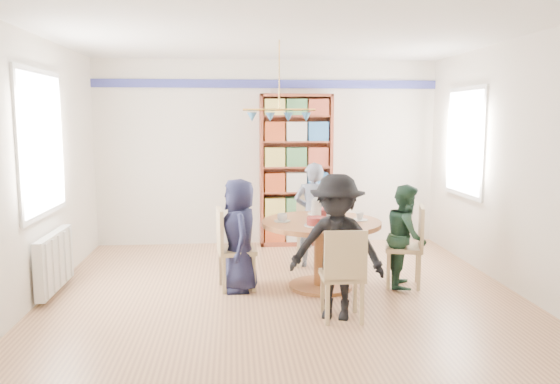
{
  "coord_description": "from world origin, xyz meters",
  "views": [
    {
      "loc": [
        -0.52,
        -5.53,
        1.86
      ],
      "look_at": [
        0.0,
        0.4,
        1.05
      ],
      "focal_mm": 35.0,
      "sensor_mm": 36.0,
      "label": 1
    }
  ],
  "objects": [
    {
      "name": "chair_right",
      "position": [
        1.44,
        0.22,
        0.5
      ],
      "size": [
        0.49,
        0.49,
        0.9
      ],
      "color": "tan",
      "rests_on": "ground"
    },
    {
      "name": "chair_left",
      "position": [
        -0.56,
        0.28,
        0.49
      ],
      "size": [
        0.44,
        0.44,
        0.9
      ],
      "color": "tan",
      "rests_on": "ground"
    },
    {
      "name": "person_right",
      "position": [
        1.38,
        0.22,
        0.57
      ],
      "size": [
        0.57,
        0.65,
        1.14
      ],
      "primitive_type": "imported",
      "rotation": [
        0.0,
        0.0,
        1.29
      ],
      "color": "#1C3829",
      "rests_on": "ground"
    },
    {
      "name": "dining_table",
      "position": [
        0.44,
        0.24,
        0.56
      ],
      "size": [
        1.3,
        1.3,
        0.75
      ],
      "color": "brown",
      "rests_on": "ground"
    },
    {
      "name": "chair_far",
      "position": [
        0.48,
        1.29,
        0.49
      ],
      "size": [
        0.44,
        0.44,
        0.88
      ],
      "color": "tan",
      "rests_on": "ground"
    },
    {
      "name": "person_near",
      "position": [
        0.43,
        -0.68,
        0.68
      ],
      "size": [
        0.99,
        0.77,
        1.35
      ],
      "primitive_type": "imported",
      "rotation": [
        0.0,
        0.0,
        -0.34
      ],
      "color": "black",
      "rests_on": "ground"
    },
    {
      "name": "room_shell",
      "position": [
        -0.26,
        0.87,
        1.65
      ],
      "size": [
        5.0,
        5.0,
        5.0
      ],
      "color": "white",
      "rests_on": "ground"
    },
    {
      "name": "bookshelf",
      "position": [
        0.4,
        2.34,
        1.08
      ],
      "size": [
        1.05,
        0.31,
        2.2
      ],
      "color": "maroon",
      "rests_on": "ground"
    },
    {
      "name": "chair_near",
      "position": [
        0.48,
        -0.79,
        0.48
      ],
      "size": [
        0.4,
        0.4,
        0.87
      ],
      "color": "tan",
      "rests_on": "ground"
    },
    {
      "name": "person_left",
      "position": [
        -0.45,
        0.22,
        0.61
      ],
      "size": [
        0.46,
        0.64,
        1.22
      ],
      "primitive_type": "imported",
      "rotation": [
        0.0,
        0.0,
        -1.44
      ],
      "color": "#171934",
      "rests_on": "ground"
    },
    {
      "name": "tableware",
      "position": [
        0.41,
        0.26,
        0.81
      ],
      "size": [
        1.03,
        1.03,
        0.27
      ],
      "color": "white",
      "rests_on": "dining_table"
    },
    {
      "name": "radiator",
      "position": [
        -2.42,
        0.3,
        0.35
      ],
      "size": [
        0.12,
        1.0,
        0.6
      ],
      "color": "silver",
      "rests_on": "ground"
    },
    {
      "name": "person_far",
      "position": [
        0.48,
        1.11,
        0.66
      ],
      "size": [
        0.53,
        0.39,
        1.32
      ],
      "primitive_type": "imported",
      "rotation": [
        0.0,
        0.0,
        2.97
      ],
      "color": "gray",
      "rests_on": "ground"
    },
    {
      "name": "ground",
      "position": [
        0.0,
        0.0,
        0.0
      ],
      "size": [
        5.0,
        5.0,
        0.0
      ],
      "primitive_type": "plane",
      "color": "tan"
    }
  ]
}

